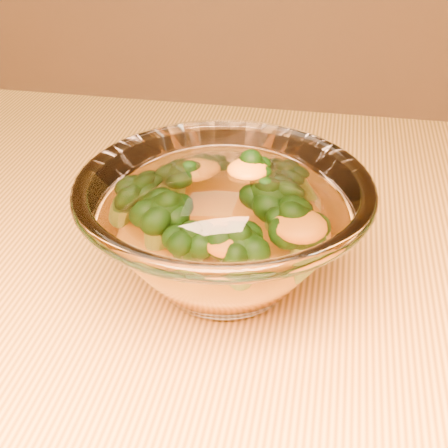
# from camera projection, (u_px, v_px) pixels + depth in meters

# --- Properties ---
(table) EXTENTS (1.20, 0.80, 0.75)m
(table) POSITION_uv_depth(u_px,v_px,m) (89.00, 383.00, 0.54)
(table) COLOR gold
(table) RESTS_ON ground
(glass_bowl) EXTENTS (0.22, 0.22, 0.10)m
(glass_bowl) POSITION_uv_depth(u_px,v_px,m) (224.00, 229.00, 0.47)
(glass_bowl) COLOR white
(glass_bowl) RESTS_ON table
(cheese_sauce) EXTENTS (0.12, 0.12, 0.03)m
(cheese_sauce) POSITION_uv_depth(u_px,v_px,m) (224.00, 251.00, 0.49)
(cheese_sauce) COLOR orange
(cheese_sauce) RESTS_ON glass_bowl
(broccoli_heap) EXTENTS (0.15, 0.13, 0.07)m
(broccoli_heap) POSITION_uv_depth(u_px,v_px,m) (226.00, 212.00, 0.47)
(broccoli_heap) COLOR black
(broccoli_heap) RESTS_ON cheese_sauce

